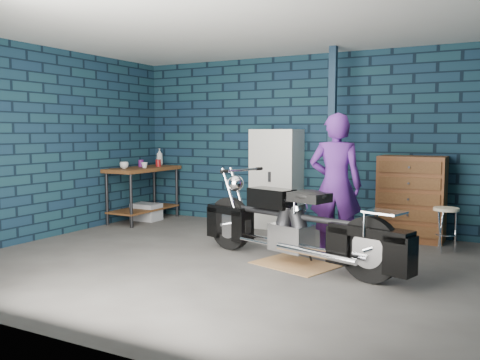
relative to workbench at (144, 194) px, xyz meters
The scene contains 16 objects.
ground 3.23m from the workbench, 33.14° to the right, with size 6.00×6.00×0.00m, color #54524E.
room_walls 3.27m from the workbench, 24.06° to the right, with size 6.02×5.01×2.71m.
support_post 3.36m from the workbench, ahead, with size 0.10×0.10×2.70m, color #102234.
workbench is the anchor object (origin of this frame).
drip_mat 3.70m from the workbench, 23.83° to the right, with size 0.87×0.65×0.01m, color olive.
motorcycle 3.67m from the workbench, 23.83° to the right, with size 2.40×0.65×1.06m, color black, non-canonical shape.
person 3.74m from the workbench, 13.21° to the right, with size 0.63×0.42×1.73m, color #51207A.
storage_bin 0.31m from the workbench, 63.43° to the left, with size 0.46×0.33×0.29m, color #96989E.
locker 2.32m from the workbench, 12.06° to the left, with size 0.72×0.52×1.55m, color silver.
tool_chest 4.32m from the workbench, ahead, with size 0.88×0.49×1.18m, color brown.
shop_stool 4.80m from the workbench, ahead, with size 0.31×0.31×0.56m, color beige, non-canonical shape.
cup_a 0.64m from the workbench, 104.28° to the right, with size 0.14×0.14×0.11m, color beige.
cup_b 0.53m from the workbench, 43.25° to the right, with size 0.10×0.10×0.09m, color beige.
mug_purple 0.53m from the workbench, 143.08° to the left, with size 0.09×0.09×0.12m, color #5D1966.
mug_red 0.60m from the workbench, 68.87° to the left, with size 0.09×0.09×0.12m, color maroon.
bottle 0.83m from the workbench, 97.93° to the left, with size 0.12×0.12×0.30m, color #96989E.
Camera 1 is at (2.79, -5.03, 1.51)m, focal length 38.00 mm.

